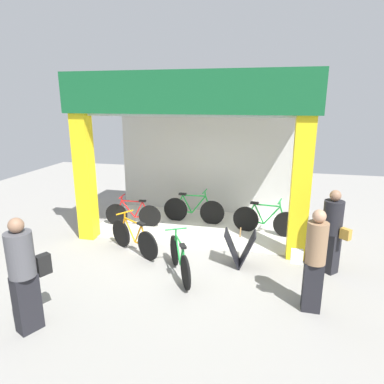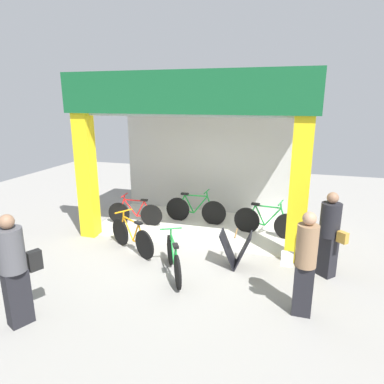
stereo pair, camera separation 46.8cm
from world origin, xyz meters
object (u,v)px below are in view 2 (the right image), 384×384
object	(u,v)px
bicycle_parked_1	(174,259)
bicycle_inside_2	(135,213)
sandwich_board_sign	(235,250)
pedestrian_0	(15,268)
bicycle_parked_0	(132,237)
pedestrian_1	(305,263)
bicycle_inside_0	(195,210)
pedestrian_2	(329,233)
bicycle_inside_1	(266,222)

from	to	relation	value
bicycle_parked_1	bicycle_inside_2	bearing A→B (deg)	129.68
bicycle_parked_1	sandwich_board_sign	xyz separation A→B (m)	(1.10, 0.71, 0.02)
pedestrian_0	sandwich_board_sign	bearing A→B (deg)	44.04
bicycle_parked_0	pedestrian_1	world-z (taller)	pedestrian_1
bicycle_inside_0	bicycle_inside_2	bearing A→B (deg)	-157.96
bicycle_inside_2	pedestrian_0	bearing A→B (deg)	-87.71
pedestrian_0	pedestrian_2	distance (m)	5.49
bicycle_inside_0	bicycle_parked_0	xyz separation A→B (m)	(-0.87, -2.21, -0.02)
bicycle_parked_0	bicycle_parked_1	world-z (taller)	bicycle_parked_0
sandwich_board_sign	bicycle_parked_0	bearing A→B (deg)	178.59
bicycle_inside_0	bicycle_inside_1	xyz separation A→B (m)	(1.99, -0.43, -0.00)
pedestrian_0	bicycle_inside_2	bearing A→B (deg)	92.29
pedestrian_1	pedestrian_2	distance (m)	1.53
pedestrian_0	bicycle_parked_0	bearing A→B (deg)	79.97
sandwich_board_sign	pedestrian_1	world-z (taller)	pedestrian_1
pedestrian_1	bicycle_parked_0	bearing A→B (deg)	159.64
pedestrian_1	bicycle_parked_1	bearing A→B (deg)	166.09
bicycle_inside_2	sandwich_board_sign	world-z (taller)	bicycle_inside_2
bicycle_inside_0	pedestrian_1	world-z (taller)	pedestrian_1
bicycle_inside_1	pedestrian_2	size ratio (longest dim) A/B	1.00
bicycle_inside_2	pedestrian_2	xyz separation A→B (m)	(4.82, -1.50, 0.55)
bicycle_inside_1	bicycle_inside_2	bearing A→B (deg)	-176.78
bicycle_parked_0	bicycle_inside_0	bearing A→B (deg)	68.61
bicycle_inside_1	bicycle_parked_1	size ratio (longest dim) A/B	1.19
sandwich_board_sign	bicycle_parked_1	bearing A→B (deg)	-147.24
bicycle_inside_2	sandwich_board_sign	size ratio (longest dim) A/B	2.04
bicycle_parked_0	pedestrian_2	distance (m)	4.18
pedestrian_2	pedestrian_1	bearing A→B (deg)	-108.40
bicycle_inside_1	pedestrian_0	xyz separation A→B (m)	(-3.36, -4.62, 0.56)
pedestrian_2	bicycle_inside_0	bearing A→B (deg)	147.10
bicycle_inside_2	pedestrian_0	distance (m)	4.47
bicycle_inside_1	pedestrian_1	world-z (taller)	pedestrian_1
bicycle_inside_2	pedestrian_0	size ratio (longest dim) A/B	0.87
bicycle_parked_0	pedestrian_0	distance (m)	2.94
bicycle_inside_0	bicycle_parked_0	bearing A→B (deg)	-111.39
bicycle_parked_0	pedestrian_2	size ratio (longest dim) A/B	0.84
bicycle_parked_0	bicycle_parked_1	xyz separation A→B (m)	(1.27, -0.77, -0.01)
bicycle_parked_0	sandwich_board_sign	xyz separation A→B (m)	(2.37, -0.06, 0.01)
bicycle_inside_1	bicycle_parked_1	bearing A→B (deg)	-121.84
sandwich_board_sign	pedestrian_0	size ratio (longest dim) A/B	0.43
pedestrian_0	pedestrian_1	distance (m)	4.42
pedestrian_1	pedestrian_2	xyz separation A→B (m)	(0.48, 1.45, -0.01)
pedestrian_1	bicycle_inside_1	bearing A→B (deg)	104.37
bicycle_inside_2	bicycle_inside_1	bearing A→B (deg)	3.22
bicycle_parked_1	sandwich_board_sign	size ratio (longest dim) A/B	1.89
bicycle_inside_1	pedestrian_2	xyz separation A→B (m)	(1.29, -1.69, 0.51)
pedestrian_1	pedestrian_0	bearing A→B (deg)	-160.43
bicycle_parked_1	sandwich_board_sign	bearing A→B (deg)	32.76
bicycle_parked_0	sandwich_board_sign	bearing A→B (deg)	-1.41
bicycle_parked_0	sandwich_board_sign	distance (m)	2.37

